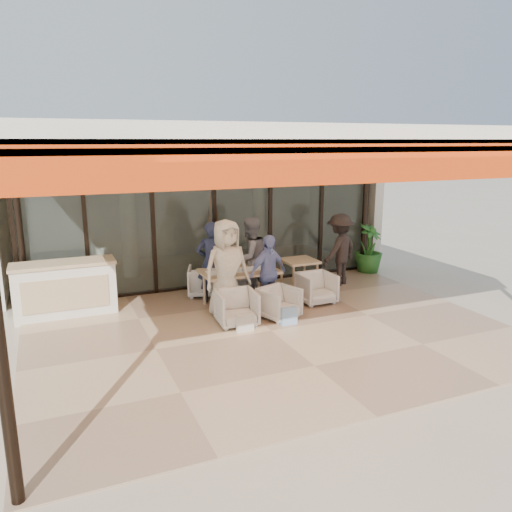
{
  "coord_description": "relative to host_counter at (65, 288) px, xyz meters",
  "views": [
    {
      "loc": [
        -3.43,
        -7.34,
        3.23
      ],
      "look_at": [
        0.1,
        0.9,
        1.15
      ],
      "focal_mm": 35.0,
      "sensor_mm": 36.0,
      "label": 1
    }
  ],
  "objects": [
    {
      "name": "host_counter",
      "position": [
        0.0,
        0.0,
        0.0
      ],
      "size": [
        1.85,
        0.65,
        1.04
      ],
      "color": "silver",
      "rests_on": "ground"
    },
    {
      "name": "ground",
      "position": [
        3.19,
        -2.3,
        -0.53
      ],
      "size": [
        70.0,
        70.0,
        0.0
      ],
      "primitive_type": "plane",
      "color": "#C6B293",
      "rests_on": "ground"
    },
    {
      "name": "tote_bag_blue",
      "position": [
        3.61,
        -2.14,
        -0.36
      ],
      "size": [
        0.3,
        0.1,
        0.34
      ],
      "primitive_type": "cube",
      "color": "#99BFD8",
      "rests_on": "ground"
    },
    {
      "name": "terrace_structure",
      "position": [
        3.19,
        -2.56,
        2.72
      ],
      "size": [
        8.0,
        6.0,
        3.4
      ],
      "color": "silver",
      "rests_on": "ground"
    },
    {
      "name": "chair_near_left",
      "position": [
        2.77,
        -1.74,
        -0.18
      ],
      "size": [
        0.73,
        0.7,
        0.7
      ],
      "primitive_type": "imported",
      "rotation": [
        0.0,
        0.0,
        -0.09
      ],
      "color": "silver",
      "rests_on": "ground"
    },
    {
      "name": "diner_periwinkle",
      "position": [
        3.61,
        -1.24,
        0.22
      ],
      "size": [
        0.95,
        0.62,
        1.49
      ],
      "primitive_type": "imported",
      "rotation": [
        0.0,
        0.0,
        0.31
      ],
      "color": "#7381C0",
      "rests_on": "ground"
    },
    {
      "name": "glass_storefront",
      "position": [
        3.19,
        0.7,
        1.07
      ],
      "size": [
        8.08,
        0.1,
        3.2
      ],
      "color": "#9EADA3",
      "rests_on": "ground"
    },
    {
      "name": "diner_cream",
      "position": [
        2.77,
        -1.24,
        0.39
      ],
      "size": [
        0.96,
        0.68,
        1.84
      ],
      "primitive_type": "imported",
      "rotation": [
        0.0,
        0.0,
        0.11
      ],
      "color": "beige",
      "rests_on": "ground"
    },
    {
      "name": "dining_table",
      "position": [
        3.18,
        -0.78,
        0.15
      ],
      "size": [
        1.5,
        0.9,
        0.93
      ],
      "color": "tan",
      "rests_on": "ground"
    },
    {
      "name": "chair_far_right",
      "position": [
        3.61,
        0.16,
        -0.22
      ],
      "size": [
        0.67,
        0.63,
        0.62
      ],
      "primitive_type": "imported",
      "rotation": [
        0.0,
        0.0,
        3.02
      ],
      "color": "silver",
      "rests_on": "ground"
    },
    {
      "name": "diner_grey",
      "position": [
        3.61,
        -0.34,
        0.32
      ],
      "size": [
        0.99,
        0.87,
        1.71
      ],
      "primitive_type": "imported",
      "rotation": [
        0.0,
        0.0,
        3.44
      ],
      "color": "slate",
      "rests_on": "ground"
    },
    {
      "name": "potted_palm",
      "position": [
        7.11,
        0.38,
        0.09
      ],
      "size": [
        0.95,
        0.95,
        1.24
      ],
      "primitive_type": "imported",
      "rotation": [
        0.0,
        0.0,
        0.53
      ],
      "color": "#1E5919",
      "rests_on": "ground"
    },
    {
      "name": "chair_near_right",
      "position": [
        3.61,
        -1.74,
        -0.2
      ],
      "size": [
        0.8,
        0.78,
        0.66
      ],
      "primitive_type": "imported",
      "rotation": [
        0.0,
        0.0,
        0.35
      ],
      "color": "silver",
      "rests_on": "ground"
    },
    {
      "name": "tote_bag_cream",
      "position": [
        2.77,
        -2.14,
        -0.36
      ],
      "size": [
        0.3,
        0.1,
        0.34
      ],
      "primitive_type": "cube",
      "color": "silver",
      "rests_on": "ground"
    },
    {
      "name": "terrace_floor",
      "position": [
        3.19,
        -2.3,
        -0.53
      ],
      "size": [
        8.0,
        6.0,
        0.01
      ],
      "primitive_type": "cube",
      "color": "tan",
      "rests_on": "ground"
    },
    {
      "name": "side_table",
      "position": [
        4.7,
        -0.48,
        0.11
      ],
      "size": [
        0.7,
        0.7,
        0.74
      ],
      "color": "tan",
      "rests_on": "ground"
    },
    {
      "name": "chair_far_left",
      "position": [
        2.77,
        0.16,
        -0.18
      ],
      "size": [
        0.85,
        0.83,
        0.7
      ],
      "primitive_type": "imported",
      "rotation": [
        0.0,
        0.0,
        2.8
      ],
      "color": "silver",
      "rests_on": "ground"
    },
    {
      "name": "standing_woman",
      "position": [
        5.82,
        -0.29,
        0.29
      ],
      "size": [
        1.23,
        1.01,
        1.65
      ],
      "primitive_type": "imported",
      "rotation": [
        0.0,
        0.0,
        3.58
      ],
      "color": "black",
      "rests_on": "ground"
    },
    {
      "name": "side_chair",
      "position": [
        4.7,
        -1.23,
        -0.18
      ],
      "size": [
        0.68,
        0.64,
        0.69
      ],
      "primitive_type": "imported",
      "rotation": [
        0.0,
        0.0,
        0.01
      ],
      "color": "silver",
      "rests_on": "ground"
    },
    {
      "name": "diner_navy",
      "position": [
        2.77,
        -0.34,
        0.3
      ],
      "size": [
        0.66,
        0.49,
        1.67
      ],
      "primitive_type": "imported",
      "rotation": [
        0.0,
        0.0,
        2.99
      ],
      "color": "#191D39",
      "rests_on": "ground"
    },
    {
      "name": "interior_block",
      "position": [
        3.2,
        3.02,
        1.7
      ],
      "size": [
        9.05,
        3.62,
        3.52
      ],
      "color": "silver",
      "rests_on": "ground"
    }
  ]
}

